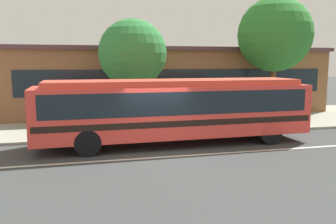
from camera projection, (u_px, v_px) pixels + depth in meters
ground_plane at (157, 152)px, 13.76m from camera, size 120.00×120.00×0.00m
sidewalk_slab at (133, 123)px, 20.03m from camera, size 60.00×8.00×0.12m
lane_stripe_center at (162, 157)px, 12.99m from camera, size 56.00×0.16×0.01m
transit_bus at (175, 107)px, 14.93m from camera, size 11.56×2.74×2.74m
pedestrian_waiting_near_sign at (135, 109)px, 17.57m from camera, size 0.45×0.45×1.75m
pedestrian_walking_along_curb at (237, 110)px, 17.82m from camera, size 0.47×0.47×1.67m
pedestrian_standing_by_tree at (136, 111)px, 17.15m from camera, size 0.42×0.42×1.69m
bus_stop_sign at (264, 96)px, 17.94m from camera, size 0.15×0.44×2.53m
street_tree_near_stop at (133, 54)px, 18.58m from camera, size 3.59×3.59×5.62m
street_tree_mid_block at (275, 35)px, 20.63m from camera, size 4.33×4.33×7.12m
station_building at (164, 80)px, 25.68m from camera, size 21.13×9.21×4.42m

